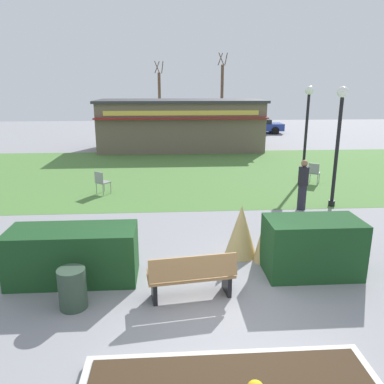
# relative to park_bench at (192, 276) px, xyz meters

# --- Properties ---
(ground_plane) EXTENTS (80.00, 80.00, 0.00)m
(ground_plane) POSITION_rel_park_bench_xyz_m (0.42, -0.40, -0.48)
(ground_plane) COLOR gray
(lawn_patch) EXTENTS (36.00, 12.00, 0.01)m
(lawn_patch) POSITION_rel_park_bench_xyz_m (0.42, 11.35, -0.48)
(lawn_patch) COLOR #4C7A38
(lawn_patch) RESTS_ON ground_plane
(park_bench) EXTENTS (1.76, 0.75, 0.95)m
(park_bench) POSITION_rel_park_bench_xyz_m (0.00, 0.00, 0.00)
(park_bench) COLOR #9E7547
(park_bench) RESTS_ON ground_plane
(hedge_left) EXTENTS (2.67, 1.10, 1.14)m
(hedge_left) POSITION_rel_park_bench_xyz_m (-2.46, 0.95, 0.09)
(hedge_left) COLOR #19421E
(hedge_left) RESTS_ON ground_plane
(hedge_right) EXTENTS (2.03, 1.10, 1.26)m
(hedge_right) POSITION_rel_park_bench_xyz_m (2.70, 0.88, 0.15)
(hedge_right) COLOR #19421E
(hedge_right) RESTS_ON ground_plane
(ornamental_grass_behind_left) EXTENTS (0.78, 0.78, 1.28)m
(ornamental_grass_behind_left) POSITION_rel_park_bench_xyz_m (1.33, 1.91, 0.16)
(ornamental_grass_behind_left) COLOR tan
(ornamental_grass_behind_left) RESTS_ON ground_plane
(ornamental_grass_behind_right) EXTENTS (0.52, 0.52, 1.14)m
(ornamental_grass_behind_right) POSITION_rel_park_bench_xyz_m (1.82, 1.55, 0.09)
(ornamental_grass_behind_right) COLOR tan
(ornamental_grass_behind_right) RESTS_ON ground_plane
(lamppost_mid) EXTENTS (0.36, 0.36, 4.01)m
(lamppost_mid) POSITION_rel_park_bench_xyz_m (5.22, 5.65, 2.05)
(lamppost_mid) COLOR black
(lamppost_mid) RESTS_ON ground_plane
(lamppost_far) EXTENTS (0.36, 0.36, 4.01)m
(lamppost_far) POSITION_rel_park_bench_xyz_m (5.62, 9.71, 2.05)
(lamppost_far) COLOR black
(lamppost_far) RESTS_ON ground_plane
(trash_bin) EXTENTS (0.52, 0.52, 0.78)m
(trash_bin) POSITION_rel_park_bench_xyz_m (-2.24, -0.18, -0.09)
(trash_bin) COLOR #2D4233
(trash_bin) RESTS_ON ground_plane
(food_kiosk) EXTENTS (10.52, 4.80, 3.16)m
(food_kiosk) POSITION_rel_park_bench_xyz_m (0.48, 18.49, 1.11)
(food_kiosk) COLOR #6B5B4C
(food_kiosk) RESTS_ON ground_plane
(cafe_chair_west) EXTENTS (0.61, 0.61, 0.89)m
(cafe_chair_west) POSITION_rel_park_bench_xyz_m (5.75, 8.77, 0.05)
(cafe_chair_west) COLOR gray
(cafe_chair_west) RESTS_ON ground_plane
(cafe_chair_east) EXTENTS (0.62, 0.62, 0.89)m
(cafe_chair_east) POSITION_rel_park_bench_xyz_m (-2.96, 7.71, 0.05)
(cafe_chair_east) COLOR gray
(cafe_chair_east) RESTS_ON ground_plane
(person_strolling) EXTENTS (0.34, 0.34, 1.69)m
(person_strolling) POSITION_rel_park_bench_xyz_m (4.04, 5.35, 0.38)
(person_strolling) COLOR #23232D
(person_strolling) RESTS_ON ground_plane
(parked_car_west_slot) EXTENTS (4.21, 2.08, 1.20)m
(parked_car_west_slot) POSITION_rel_park_bench_xyz_m (-2.24, 26.56, 0.16)
(parked_car_west_slot) COLOR #B7BABF
(parked_car_west_slot) RESTS_ON ground_plane
(parked_car_center_slot) EXTENTS (4.36, 2.38, 1.20)m
(parked_car_center_slot) POSITION_rel_park_bench_xyz_m (2.71, 26.56, 0.16)
(parked_car_center_slot) COLOR black
(parked_car_center_slot) RESTS_ON ground_plane
(parked_car_east_slot) EXTENTS (4.25, 2.15, 1.20)m
(parked_car_east_slot) POSITION_rel_park_bench_xyz_m (7.49, 26.56, 0.16)
(parked_car_east_slot) COLOR navy
(parked_car_east_slot) RESTS_ON ground_plane
(tree_left_bg) EXTENTS (0.91, 0.96, 6.28)m
(tree_left_bg) POSITION_rel_park_bench_xyz_m (-1.07, 32.11, 2.29)
(tree_left_bg) COLOR brown
(tree_left_bg) RESTS_ON ground_plane
(tree_right_bg) EXTENTS (0.91, 0.96, 6.94)m
(tree_right_bg) POSITION_rel_park_bench_xyz_m (4.86, 30.51, 2.62)
(tree_right_bg) COLOR brown
(tree_right_bg) RESTS_ON ground_plane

